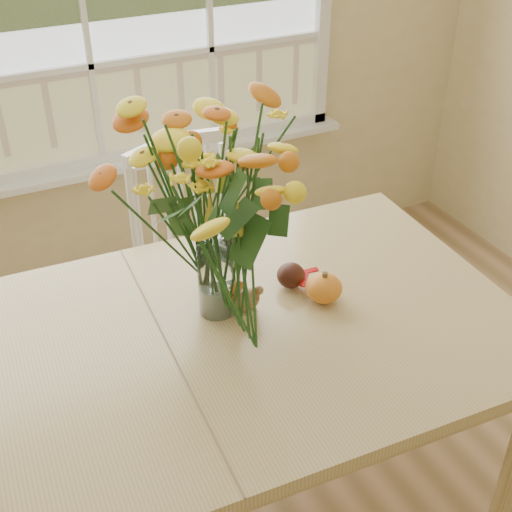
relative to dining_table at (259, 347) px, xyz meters
name	(u,v)px	position (x,y,z in m)	size (l,w,h in m)	color
wall_back	(82,15)	(-0.06, 1.51, 0.63)	(4.00, 0.02, 2.70)	beige
dining_table	(259,347)	(0.00, 0.00, 0.00)	(1.56, 1.15, 0.81)	tan
windsor_chair	(197,255)	(0.11, 0.77, -0.16)	(0.52, 0.51, 1.00)	white
flower_vase	(213,204)	(-0.09, 0.11, 0.45)	(0.51, 0.51, 0.60)	white
pumpkin	(324,289)	(0.22, 0.01, 0.14)	(0.11, 0.11, 0.09)	orange
turkey_figurine	(246,300)	(-0.01, 0.06, 0.14)	(0.09, 0.07, 0.11)	#CCB78C
dark_gourd	(291,276)	(0.17, 0.12, 0.13)	(0.13, 0.09, 0.08)	#38160F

